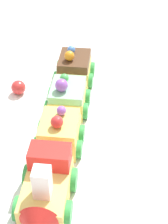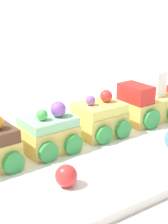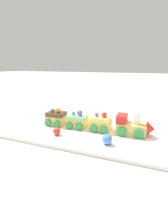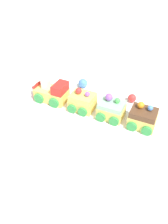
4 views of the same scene
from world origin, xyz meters
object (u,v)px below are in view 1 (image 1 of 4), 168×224
(cake_car_chocolate, at_px, (74,69))
(gumball_red, at_px, (18,87))
(cake_car_lemon, at_px, (60,133))
(cake_train_locomotive, at_px, (45,194))
(cake_car_mint, at_px, (68,98))

(cake_car_chocolate, height_order, gumball_red, cake_car_chocolate)
(cake_car_chocolate, bearing_deg, gumball_red, -60.75)
(cake_car_lemon, bearing_deg, cake_car_chocolate, -179.90)
(cake_train_locomotive, height_order, cake_car_mint, cake_train_locomotive)
(cake_train_locomotive, distance_m, cake_car_mint, 0.21)
(cake_train_locomotive, xyz_separation_m, cake_car_chocolate, (-0.29, -0.01, -0.00))
(gumball_red, bearing_deg, cake_car_lemon, 39.14)
(cake_car_mint, distance_m, gumball_red, 0.10)
(cake_train_locomotive, height_order, cake_car_chocolate, cake_train_locomotive)
(cake_car_lemon, xyz_separation_m, gumball_red, (-0.12, -0.10, -0.01))
(cake_car_mint, height_order, cake_car_chocolate, same)
(cake_car_mint, bearing_deg, cake_car_chocolate, 179.90)
(cake_car_mint, xyz_separation_m, cake_car_chocolate, (-0.09, -0.00, 0.00))
(cake_car_chocolate, bearing_deg, cake_car_mint, -0.10)
(cake_train_locomotive, xyz_separation_m, gumball_red, (-0.24, -0.10, -0.01))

